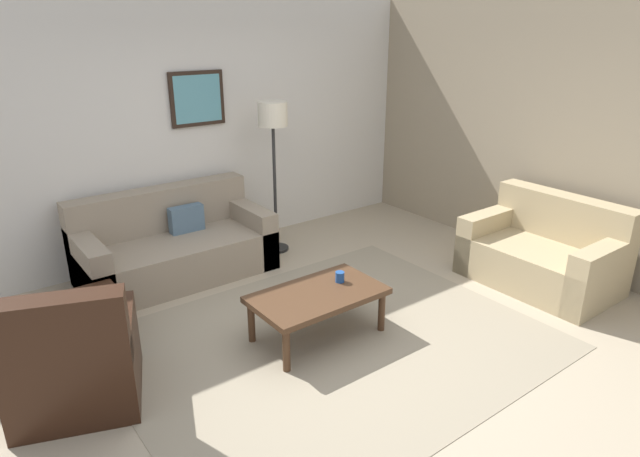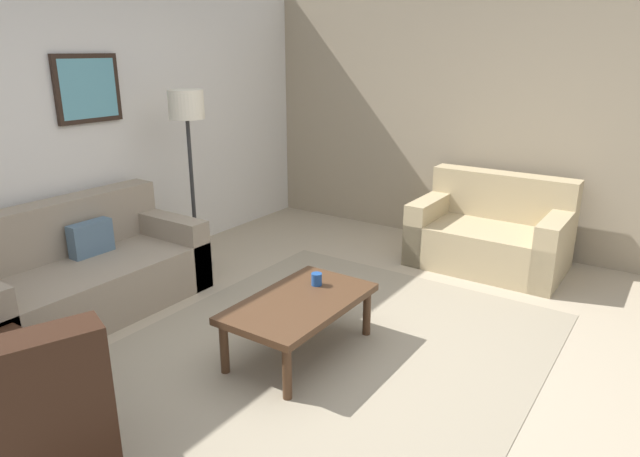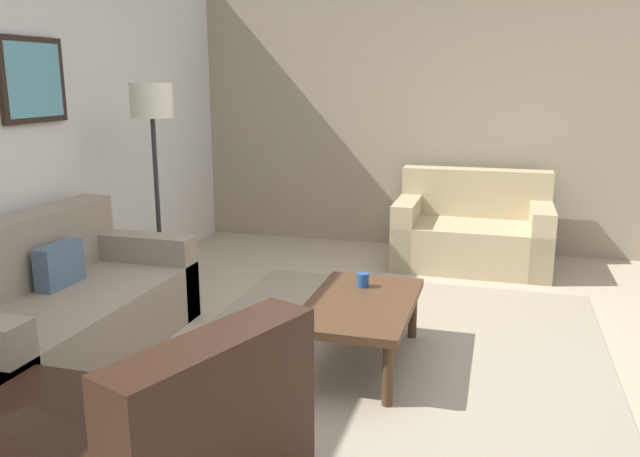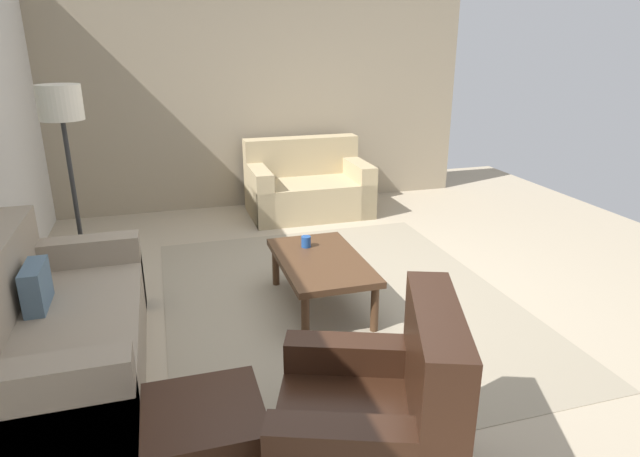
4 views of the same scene
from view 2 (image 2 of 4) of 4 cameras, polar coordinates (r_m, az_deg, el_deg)
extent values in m
plane|color=tan|center=(4.00, 0.19, -13.00)|extent=(8.00, 8.00, 0.00)
cube|color=silver|center=(5.38, -23.74, 9.43)|extent=(6.00, 0.12, 2.80)
cube|color=gray|center=(6.19, 16.25, 11.14)|extent=(0.12, 5.20, 2.80)
cube|color=gray|center=(4.00, 0.19, -12.95)|extent=(3.37, 2.74, 0.01)
cube|color=gray|center=(4.91, -22.94, -5.68)|extent=(1.92, 0.95, 0.42)
cube|color=gray|center=(5.12, -25.44, -2.31)|extent=(1.92, 0.24, 0.88)
cube|color=gray|center=(5.34, -15.44, -1.84)|extent=(0.20, 0.95, 0.62)
cube|color=slate|center=(4.99, -22.43, -0.93)|extent=(0.36, 0.12, 0.28)
cube|color=tan|center=(5.72, 16.83, -1.72)|extent=(0.92, 1.42, 0.42)
cube|color=tan|center=(5.96, 18.04, 1.28)|extent=(0.24, 1.42, 0.88)
cube|color=tan|center=(5.88, 11.29, 0.28)|extent=(0.92, 0.20, 0.62)
cube|color=tan|center=(5.55, 22.89, -1.88)|extent=(0.92, 0.20, 0.62)
cube|color=black|center=(3.20, -28.81, -19.71)|extent=(1.03, 1.03, 0.44)
cube|color=black|center=(2.81, -28.79, -18.96)|extent=(0.82, 0.47, 0.95)
cube|color=black|center=(3.18, -23.10, -17.33)|extent=(0.43, 0.81, 0.60)
cylinder|color=#472D1C|center=(3.50, -3.40, -14.57)|extent=(0.06, 0.06, 0.36)
cylinder|color=#472D1C|center=(4.22, 4.82, -8.60)|extent=(0.06, 0.06, 0.36)
cylinder|color=#472D1C|center=(3.80, -9.78, -12.01)|extent=(0.06, 0.06, 0.36)
cylinder|color=#472D1C|center=(4.46, -1.03, -6.95)|extent=(0.06, 0.06, 0.36)
cube|color=#472D1C|center=(3.88, -2.09, -7.63)|extent=(1.10, 0.64, 0.05)
cylinder|color=#1E478C|center=(4.08, -0.35, -5.22)|extent=(0.08, 0.08, 0.09)
cylinder|color=black|center=(5.65, -12.40, -3.70)|extent=(0.28, 0.28, 0.03)
cylinder|color=#262626|center=(5.44, -12.90, 3.28)|extent=(0.04, 0.04, 1.45)
cylinder|color=beige|center=(5.29, -13.55, 12.27)|extent=(0.32, 0.32, 0.26)
cube|color=black|center=(5.34, -22.70, 13.09)|extent=(0.61, 0.04, 0.58)
cube|color=#5697A5|center=(5.33, -22.61, 13.09)|extent=(0.53, 0.01, 0.50)
camera|label=1|loc=(1.29, 110.22, 14.36)|focal=30.64mm
camera|label=3|loc=(1.58, -85.00, -10.32)|focal=35.91mm
camera|label=4|loc=(3.33, -72.57, 4.93)|focal=30.43mm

